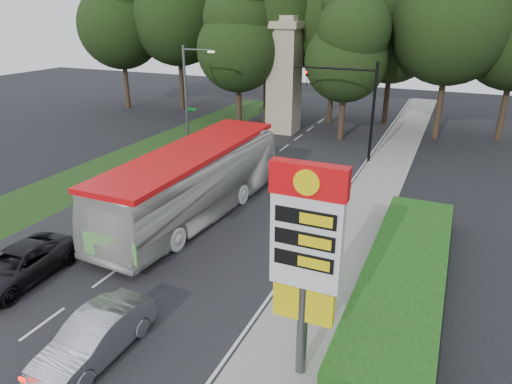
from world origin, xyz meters
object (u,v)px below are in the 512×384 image
at_px(sedan_silver, 96,337).
at_px(suv_charcoal, 18,266).
at_px(traffic_signal_mast, 355,98).
at_px(transit_bus, 194,183).
at_px(monument, 284,75).
at_px(streetlight_signs, 188,93).
at_px(gas_station_pylon, 306,247).

height_order(sedan_silver, suv_charcoal, sedan_silver).
xyz_separation_m(traffic_signal_mast, sedan_silver, (-2.75, -23.93, -3.93)).
bearing_deg(transit_bus, monument, 100.05).
bearing_deg(streetlight_signs, suv_charcoal, -78.98).
bearing_deg(traffic_signal_mast, streetlight_signs, -171.08).
distance_m(gas_station_pylon, streetlight_signs, 25.74).
bearing_deg(traffic_signal_mast, gas_station_pylon, -80.91).
bearing_deg(monument, gas_station_pylon, -68.20).
height_order(gas_station_pylon, streetlight_signs, streetlight_signs).
bearing_deg(monument, traffic_signal_mast, -38.00).
height_order(transit_bus, sedan_silver, transit_bus).
bearing_deg(suv_charcoal, streetlight_signs, 97.78).
xyz_separation_m(sedan_silver, suv_charcoal, (-6.07, 2.17, -0.03)).
bearing_deg(gas_station_pylon, monument, 111.80).
distance_m(streetlight_signs, suv_charcoal, 20.49).
distance_m(gas_station_pylon, transit_bus, 12.77).
relative_size(monument, suv_charcoal, 1.96).
distance_m(traffic_signal_mast, monument, 9.76).
distance_m(monument, transit_bus, 19.68).
relative_size(traffic_signal_mast, monument, 0.72).
bearing_deg(monument, suv_charcoal, -92.34).
xyz_separation_m(traffic_signal_mast, transit_bus, (-5.46, -13.29, -2.77)).
distance_m(transit_bus, suv_charcoal, 9.19).
xyz_separation_m(gas_station_pylon, suv_charcoal, (-12.34, 0.24, -3.74)).
xyz_separation_m(monument, transit_bus, (2.22, -19.29, -3.20)).
bearing_deg(monument, streetlight_signs, -121.97).
bearing_deg(transit_bus, traffic_signal_mast, 71.15).
xyz_separation_m(streetlight_signs, monument, (4.99, 7.99, 0.67)).
xyz_separation_m(traffic_signal_mast, monument, (-7.68, 6.00, 0.43)).
xyz_separation_m(transit_bus, sedan_silver, (2.71, -10.64, -1.16)).
bearing_deg(sedan_silver, streetlight_signs, 114.93).
height_order(traffic_signal_mast, sedan_silver, traffic_signal_mast).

